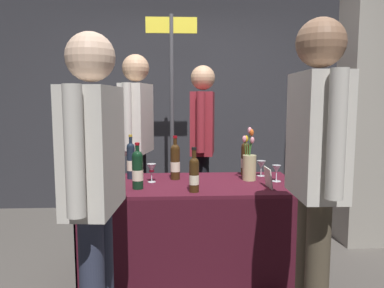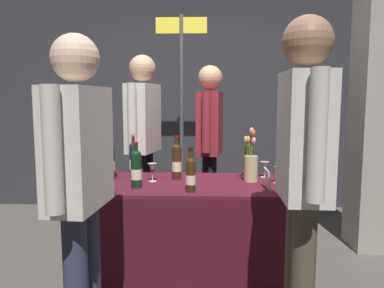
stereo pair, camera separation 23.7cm
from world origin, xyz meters
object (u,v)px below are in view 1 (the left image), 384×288
(tasting_table, at_px, (192,211))
(booth_signpost, at_px, (172,99))
(wine_glass_mid, at_px, (277,170))
(taster_foreground_right, at_px, (94,174))
(featured_wine_bottle, at_px, (175,161))
(wine_glass_near_taster, at_px, (152,169))
(concrete_pillar, at_px, (367,78))
(wine_glass_near_vendor, at_px, (261,165))
(display_bottle_0, at_px, (138,169))
(flower_vase, at_px, (249,164))
(vendor_presenter, at_px, (203,136))

(tasting_table, distance_m, booth_signpost, 1.51)
(wine_glass_mid, distance_m, booth_signpost, 1.56)
(tasting_table, distance_m, taster_foreground_right, 1.24)
(featured_wine_bottle, height_order, wine_glass_near_taster, featured_wine_bottle)
(concrete_pillar, bearing_deg, wine_glass_near_vendor, -158.65)
(display_bottle_0, height_order, wine_glass_near_vendor, display_bottle_0)
(tasting_table, height_order, wine_glass_near_vendor, wine_glass_near_vendor)
(wine_glass_near_vendor, relative_size, taster_foreground_right, 0.08)
(featured_wine_bottle, relative_size, flower_vase, 0.83)
(tasting_table, xyz_separation_m, vendor_presenter, (0.15, 0.82, 0.50))
(tasting_table, xyz_separation_m, wine_glass_near_taster, (-0.31, 0.04, 0.33))
(featured_wine_bottle, height_order, taster_foreground_right, taster_foreground_right)
(tasting_table, distance_m, wine_glass_near_taster, 0.45)
(featured_wine_bottle, distance_m, wine_glass_near_taster, 0.21)
(display_bottle_0, xyz_separation_m, taster_foreground_right, (-0.13, -0.83, 0.14))
(featured_wine_bottle, bearing_deg, flower_vase, -5.94)
(featured_wine_bottle, height_order, display_bottle_0, featured_wine_bottle)
(featured_wine_bottle, relative_size, wine_glass_near_vendor, 2.70)
(wine_glass_near_vendor, distance_m, wine_glass_mid, 0.22)
(flower_vase, bearing_deg, concrete_pillar, 25.25)
(tasting_table, distance_m, featured_wine_bottle, 0.42)
(booth_signpost, bearing_deg, flower_vase, -62.05)
(wine_glass_near_vendor, xyz_separation_m, wine_glass_near_taster, (-0.90, -0.18, 0.01))
(display_bottle_0, height_order, taster_foreground_right, taster_foreground_right)
(featured_wine_bottle, distance_m, vendor_presenter, 0.75)
(wine_glass_near_vendor, bearing_deg, booth_signpost, 126.54)
(tasting_table, xyz_separation_m, featured_wine_bottle, (-0.13, 0.14, 0.37))
(wine_glass_near_taster, height_order, booth_signpost, booth_signpost)
(vendor_presenter, bearing_deg, taster_foreground_right, -11.56)
(tasting_table, bearing_deg, wine_glass_near_vendor, 20.88)
(wine_glass_near_vendor, distance_m, wine_glass_near_taster, 0.92)
(tasting_table, bearing_deg, wine_glass_mid, 1.29)
(tasting_table, relative_size, wine_glass_near_vendor, 12.36)
(display_bottle_0, xyz_separation_m, wine_glass_mid, (1.06, 0.18, -0.05))
(tasting_table, bearing_deg, vendor_presenter, 79.85)
(taster_foreground_right, bearing_deg, vendor_presenter, -15.40)
(vendor_presenter, bearing_deg, wine_glass_near_taster, -21.70)
(display_bottle_0, distance_m, booth_signpost, 1.50)
(wine_glass_mid, bearing_deg, featured_wine_bottle, 171.30)
(featured_wine_bottle, xyz_separation_m, wine_glass_near_vendor, (0.72, 0.09, -0.05))
(wine_glass_near_taster, relative_size, taster_foreground_right, 0.08)
(featured_wine_bottle, bearing_deg, wine_glass_mid, -8.70)
(wine_glass_near_vendor, height_order, taster_foreground_right, taster_foreground_right)
(display_bottle_0, xyz_separation_m, flower_vase, (0.85, 0.24, -0.01))
(featured_wine_bottle, height_order, wine_glass_near_vendor, featured_wine_bottle)
(wine_glass_near_taster, distance_m, booth_signpost, 1.31)
(featured_wine_bottle, bearing_deg, vendor_presenter, 68.13)
(concrete_pillar, xyz_separation_m, tasting_table, (-1.68, -0.65, -1.05))
(wine_glass_mid, xyz_separation_m, flower_vase, (-0.20, 0.06, 0.04))
(display_bottle_0, bearing_deg, featured_wine_bottle, 48.27)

